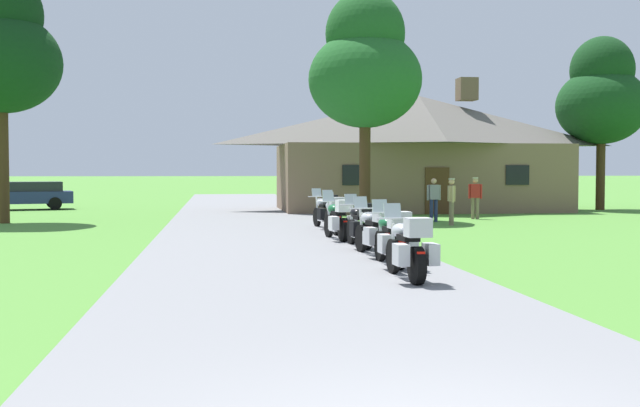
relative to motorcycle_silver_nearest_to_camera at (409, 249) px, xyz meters
The scene contains 17 objects.
ground_plane 12.06m from the motorcycle_silver_nearest_to_camera, 98.70° to the left, with size 500.00×500.00×0.00m, color #4C8433.
asphalt_driveway 10.09m from the motorcycle_silver_nearest_to_camera, 100.43° to the left, with size 6.40×80.00×0.06m, color slate.
motorcycle_silver_nearest_to_camera is the anchor object (origin of this frame).
motorcycle_green_second_in_row 1.95m from the motorcycle_silver_nearest_to_camera, 85.34° to the left, with size 0.75×2.08×1.30m.
motorcycle_silver_third_in_row 3.81m from the motorcycle_silver_nearest_to_camera, 86.97° to the left, with size 0.91×2.08×1.30m.
motorcycle_black_fourth_in_row 5.74m from the motorcycle_silver_nearest_to_camera, 87.54° to the left, with size 0.81×2.08×1.30m.
motorcycle_green_fifth_in_row 7.88m from the motorcycle_silver_nearest_to_camera, 89.87° to the left, with size 0.89×2.08×1.30m.
motorcycle_silver_sixth_in_row 10.03m from the motorcycle_silver_nearest_to_camera, 88.88° to the left, with size 0.66×2.08×1.30m.
motorcycle_silver_farthest_in_row 12.15m from the motorcycle_silver_nearest_to_camera, 88.78° to the left, with size 0.93×2.07×1.30m.
stone_lodge 24.93m from the motorcycle_silver_nearest_to_camera, 74.78° to the left, with size 14.21×6.81×6.50m.
bystander_red_shirt_near_lodge 18.62m from the motorcycle_silver_nearest_to_camera, 67.61° to the left, with size 0.52×0.33×1.69m.
bystander_gray_shirt_beside_signpost 16.47m from the motorcycle_silver_nearest_to_camera, 72.57° to the left, with size 0.55×0.25×1.67m.
bystander_tan_shirt_by_tree 14.75m from the motorcycle_silver_nearest_to_camera, 69.95° to the left, with size 0.26×0.55×1.69m.
tree_by_lodge_front 17.96m from the motorcycle_silver_nearest_to_camera, 81.63° to the left, with size 4.44×4.44×8.96m.
tree_right_of_lodge 28.74m from the motorcycle_silver_nearest_to_camera, 56.23° to the left, with size 4.45×4.45×8.61m.
tree_left_near 21.28m from the motorcycle_silver_nearest_to_camera, 123.06° to the left, with size 4.40×4.40×9.37m.
parked_navy_suv_far_left 30.21m from the motorcycle_silver_nearest_to_camera, 115.04° to the left, with size 4.92×2.98×1.40m.
Camera 1 is at (-1.46, -4.94, 1.96)m, focal length 43.61 mm.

